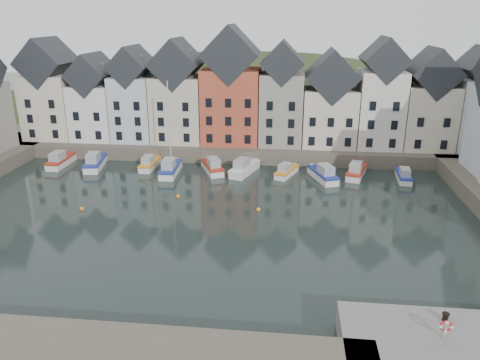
# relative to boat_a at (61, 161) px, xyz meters

# --- Properties ---
(ground) EXTENTS (260.00, 260.00, 0.00)m
(ground) POSITION_rel_boat_a_xyz_m (24.19, -18.70, -0.74)
(ground) COLOR black
(ground) RESTS_ON ground
(far_quay) EXTENTS (90.00, 16.00, 2.00)m
(far_quay) POSITION_rel_boat_a_xyz_m (24.19, 11.30, 0.26)
(far_quay) COLOR #514C3E
(far_quay) RESTS_ON ground
(hillside) EXTENTS (153.60, 70.40, 64.00)m
(hillside) POSITION_rel_boat_a_xyz_m (24.21, 37.30, -18.70)
(hillside) COLOR #28361B
(hillside) RESTS_ON ground
(far_terrace) EXTENTS (72.37, 8.16, 17.78)m
(far_terrace) POSITION_rel_boat_a_xyz_m (27.40, 9.30, 8.13)
(far_terrace) COLOR beige
(far_terrace) RESTS_ON far_quay
(mooring_buoys) EXTENTS (20.50, 5.50, 0.50)m
(mooring_buoys) POSITION_rel_boat_a_xyz_m (20.19, -13.37, -0.59)
(mooring_buoys) COLOR orange
(mooring_buoys) RESTS_ON ground
(boat_a) EXTENTS (2.10, 6.53, 2.50)m
(boat_a) POSITION_rel_boat_a_xyz_m (0.00, 0.00, 0.00)
(boat_a) COLOR silver
(boat_a) RESTS_ON ground
(boat_b) EXTENTS (3.33, 7.17, 2.65)m
(boat_b) POSITION_rel_boat_a_xyz_m (5.48, -0.49, 0.05)
(boat_b) COLOR silver
(boat_b) RESTS_ON ground
(boat_c) EXTENTS (1.96, 5.85, 2.23)m
(boat_c) POSITION_rel_boat_a_xyz_m (13.40, 0.23, -0.08)
(boat_c) COLOR silver
(boat_c) RESTS_ON ground
(boat_d) EXTENTS (2.41, 6.87, 12.97)m
(boat_d) POSITION_rel_boat_a_xyz_m (17.03, -2.06, 0.10)
(boat_d) COLOR silver
(boat_d) RESTS_ON ground
(boat_e) EXTENTS (4.32, 6.62, 2.44)m
(boat_e) POSITION_rel_boat_a_xyz_m (22.72, -0.46, -0.02)
(boat_e) COLOR silver
(boat_e) RESTS_ON ground
(boat_f) EXTENTS (4.00, 6.99, 2.56)m
(boat_f) POSITION_rel_boat_a_xyz_m (27.22, -0.69, 0.02)
(boat_f) COLOR silver
(boat_f) RESTS_ON ground
(boat_g) EXTENTS (3.45, 5.63, 2.07)m
(boat_g) POSITION_rel_boat_a_xyz_m (33.10, -0.95, -0.13)
(boat_g) COLOR silver
(boat_g) RESTS_ON ground
(boat_h) EXTENTS (4.15, 6.79, 2.49)m
(boat_h) POSITION_rel_boat_a_xyz_m (38.07, -2.16, -0.00)
(boat_h) COLOR silver
(boat_h) RESTS_ON ground
(boat_i) EXTENTS (3.66, 6.57, 2.41)m
(boat_i) POSITION_rel_boat_a_xyz_m (42.65, -0.28, -0.03)
(boat_i) COLOR silver
(boat_i) RESTS_ON ground
(boat_j) EXTENTS (2.02, 5.43, 2.05)m
(boat_j) POSITION_rel_boat_a_xyz_m (48.80, -1.15, -0.13)
(boat_j) COLOR silver
(boat_j) RESTS_ON ground
(mooring_bollard) EXTENTS (0.48, 0.48, 0.56)m
(mooring_bollard) POSITION_rel_boat_a_xyz_m (44.03, -35.20, 1.57)
(mooring_bollard) COLOR black
(mooring_bollard) RESTS_ON near_quay
(life_ring_post) EXTENTS (0.80, 0.17, 1.30)m
(life_ring_post) POSITION_rel_boat_a_xyz_m (43.43, -37.08, 2.12)
(life_ring_post) COLOR gray
(life_ring_post) RESTS_ON near_quay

